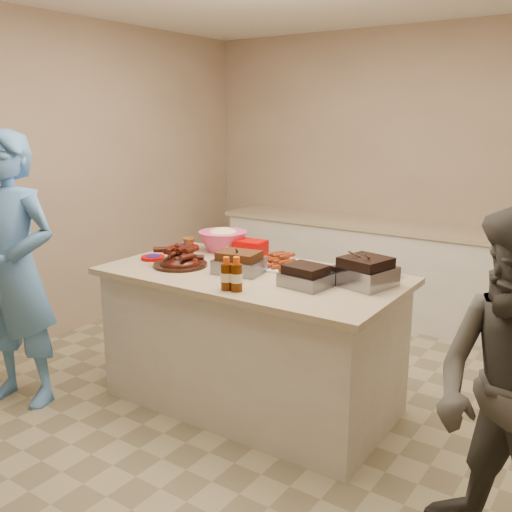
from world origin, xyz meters
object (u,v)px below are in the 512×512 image
Objects in this scene: island at (252,402)px; rib_platter at (180,266)px; bbq_bottle_a at (227,290)px; roasting_pan at (365,285)px; guest_blue at (27,398)px; mustard_bottle at (227,264)px; bbq_bottle_b at (237,291)px; plastic_cup at (189,248)px; coleslaw_bowl at (223,251)px.

rib_platter is at bearing -165.73° from island.
roasting_pan is at bearing 41.03° from bbq_bottle_a.
mustard_bottle is at bearing 27.20° from guest_blue.
bbq_bottle_b is (0.06, 0.01, 0.00)m from bbq_bottle_a.
island is at bearing -20.63° from plastic_cup.
bbq_bottle_b is at bearing -123.66° from roasting_pan.
bbq_bottle_a reaches higher than mustard_bottle.
mustard_bottle is (-0.98, -0.06, 0.00)m from roasting_pan.
mustard_bottle is at bearing 46.20° from rib_platter.
plastic_cup is (-0.52, 0.20, 0.00)m from mustard_bottle.
plastic_cup reaches higher than island.
coleslaw_bowl is (-0.53, 0.39, 0.91)m from island.
plastic_cup is at bearing -172.45° from roasting_pan.
roasting_pan is at bearing 43.23° from bbq_bottle_b.
guest_blue is at bearing -139.58° from rib_platter.
plastic_cup is at bearing 142.44° from bbq_bottle_a.
roasting_pan is 0.81× the size of coleslaw_bowl.
bbq_bottle_b is at bearing -20.17° from rib_platter.
roasting_pan is 1.50× the size of bbq_bottle_a.
mustard_bottle is 0.56m from plastic_cup.
bbq_bottle_a is at bearing -37.56° from plastic_cup.
guest_blue is (-1.30, -0.83, 0.00)m from island.
coleslaw_bowl reaches higher than island.
roasting_pan is at bearing -5.56° from plastic_cup.
bbq_bottle_b is (0.16, -0.37, 0.91)m from island.
rib_platter is 0.68m from bbq_bottle_b.
coleslaw_bowl is 0.40m from mustard_bottle.
bbq_bottle_b reaches higher than roasting_pan.
coleslaw_bowl is at bearing 131.84° from mustard_bottle.
bbq_bottle_a is 0.60m from mustard_bottle.
bbq_bottle_a is at bearing -125.86° from roasting_pan.
plastic_cup is at bearing 125.12° from rib_platter.
roasting_pan is at bearing 11.40° from guest_blue.
coleslaw_bowl is 0.27m from plastic_cup.
plastic_cup is (-0.88, 0.68, 0.00)m from bbq_bottle_a.
bbq_bottle_b reaches higher than plastic_cup.
plastic_cup is (-1.50, 0.15, 0.00)m from roasting_pan.
roasting_pan is 1.27m from coleslaw_bowl.
roasting_pan is (0.71, 0.15, 0.91)m from island.
mustard_bottle is at bearing 127.44° from bbq_bottle_a.
roasting_pan is 1.46× the size of bbq_bottle_b.
guest_blue is (-1.46, -0.46, -0.91)m from bbq_bottle_b.
bbq_bottle_a is at bearing -76.93° from island.
mustard_bottle reaches higher than island.
island is 21.36× the size of plastic_cup.
bbq_bottle_b is at bearing 13.35° from bbq_bottle_a.
mustard_bottle is at bearing -163.54° from roasting_pan.
island is 1.16m from roasting_pan.
coleslaw_bowl is at bearing 129.19° from bbq_bottle_a.
coleslaw_bowl is 1.81× the size of bbq_bottle_b.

